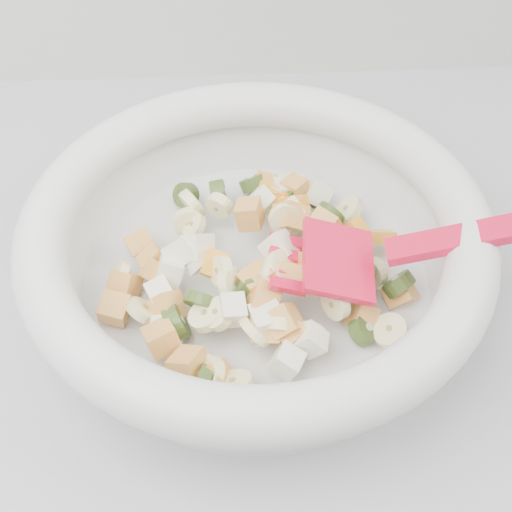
{
  "coord_description": "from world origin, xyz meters",
  "views": [
    {
      "loc": [
        -0.0,
        1.04,
        1.35
      ],
      "look_at": [
        0.01,
        1.41,
        0.95
      ],
      "focal_mm": 50.0,
      "sensor_mm": 36.0,
      "label": 1
    }
  ],
  "objects": [
    {
      "name": "mixing_bowl",
      "position": [
        0.01,
        1.41,
        0.95
      ],
      "size": [
        0.47,
        0.35,
        0.14
      ],
      "color": "silver",
      "rests_on": "counter"
    },
    {
      "name": "counter",
      "position": [
        0.0,
        1.45,
        0.45
      ],
      "size": [
        2.0,
        0.6,
        0.9
      ],
      "primitive_type": "cube",
      "color": "#9E9FA4",
      "rests_on": "ground"
    }
  ]
}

